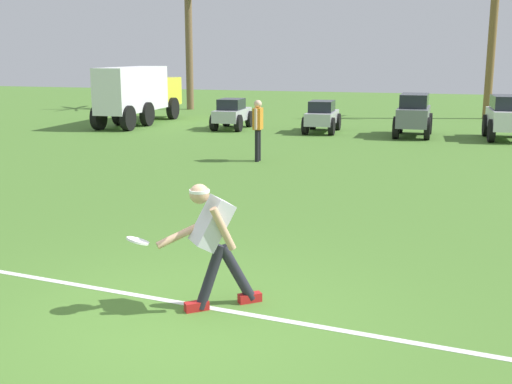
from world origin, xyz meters
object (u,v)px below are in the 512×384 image
at_px(parked_car_slot_a, 232,113).
at_px(palm_tree_left_of_centre, 493,22).
at_px(frisbee_thrower, 213,238).
at_px(parked_car_slot_b, 322,116).
at_px(teammate_near_sideline, 258,125).
at_px(box_truck, 139,92).
at_px(parked_car_slot_c, 414,114).
at_px(palm_tree_far_left, 189,34).
at_px(parked_car_slot_d, 506,116).
at_px(frisbee_in_flight, 138,241).

xyz_separation_m(parked_car_slot_a, palm_tree_left_of_centre, (9.04, 6.68, 3.41)).
bearing_deg(frisbee_thrower, parked_car_slot_b, 97.16).
relative_size(frisbee_thrower, parked_car_slot_a, 0.62).
bearing_deg(teammate_near_sideline, frisbee_thrower, -75.93).
xyz_separation_m(frisbee_thrower, teammate_near_sideline, (-2.36, 9.41, 0.15)).
distance_m(parked_car_slot_b, palm_tree_left_of_centre, 9.45).
height_order(frisbee_thrower, box_truck, box_truck).
xyz_separation_m(frisbee_thrower, parked_car_slot_c, (1.12, 15.74, -0.04)).
relative_size(palm_tree_far_left, palm_tree_left_of_centre, 0.86).
bearing_deg(parked_car_slot_c, parked_car_slot_b, 176.45).
relative_size(parked_car_slot_d, box_truck, 0.41).
relative_size(teammate_near_sideline, box_truck, 0.26).
height_order(frisbee_in_flight, palm_tree_far_left, palm_tree_far_left).
bearing_deg(palm_tree_far_left, teammate_near_sideline, -61.06).
relative_size(frisbee_in_flight, teammate_near_sideline, 0.22).
bearing_deg(palm_tree_far_left, parked_car_slot_b, -42.50).
bearing_deg(palm_tree_far_left, palm_tree_left_of_centre, -2.70).
bearing_deg(teammate_near_sideline, parked_car_slot_c, 61.23).
bearing_deg(palm_tree_left_of_centre, parked_car_slot_a, -143.55).
bearing_deg(teammate_near_sideline, box_truck, 134.50).
bearing_deg(box_truck, parked_car_slot_d, -3.23).
bearing_deg(frisbee_in_flight, frisbee_thrower, 25.43).
height_order(parked_car_slot_b, parked_car_slot_d, parked_car_slot_d).
bearing_deg(frisbee_in_flight, box_truck, 117.12).
height_order(palm_tree_far_left, palm_tree_left_of_centre, palm_tree_left_of_centre).
relative_size(frisbee_in_flight, box_truck, 0.06).
height_order(frisbee_in_flight, parked_car_slot_c, parked_car_slot_c).
bearing_deg(parked_car_slot_c, frisbee_thrower, -94.07).
distance_m(frisbee_thrower, parked_car_slot_a, 16.84).
distance_m(parked_car_slot_a, parked_car_slot_c, 6.46).
bearing_deg(parked_car_slot_b, teammate_near_sideline, -93.13).
bearing_deg(parked_car_slot_c, frisbee_in_flight, -96.50).
distance_m(frisbee_thrower, parked_car_slot_c, 15.78).
xyz_separation_m(frisbee_thrower, palm_tree_left_of_centre, (3.71, 22.66, 3.19)).
xyz_separation_m(palm_tree_far_left, palm_tree_left_of_centre, (13.75, -0.65, 0.38)).
bearing_deg(palm_tree_left_of_centre, frisbee_thrower, -99.30).
relative_size(parked_car_slot_a, box_truck, 0.38).
bearing_deg(parked_car_slot_b, parked_car_slot_a, 179.37).
height_order(parked_car_slot_a, parked_car_slot_b, same).
xyz_separation_m(frisbee_in_flight, palm_tree_left_of_centre, (4.42, 22.99, 3.18)).
xyz_separation_m(parked_car_slot_c, box_truck, (-10.47, 0.78, 0.49)).
height_order(frisbee_in_flight, teammate_near_sideline, teammate_near_sideline).
height_order(parked_car_slot_a, palm_tree_left_of_centre, palm_tree_left_of_centre).
bearing_deg(parked_car_slot_a, palm_tree_far_left, 122.70).
xyz_separation_m(frisbee_in_flight, box_truck, (-8.63, 16.86, 0.44)).
relative_size(parked_car_slot_b, palm_tree_far_left, 0.38).
relative_size(teammate_near_sideline, parked_car_slot_d, 0.65).
relative_size(parked_car_slot_a, parked_car_slot_d, 0.93).
bearing_deg(parked_car_slot_c, box_truck, 175.76).
xyz_separation_m(box_truck, palm_tree_far_left, (-0.69, 6.78, 2.37)).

